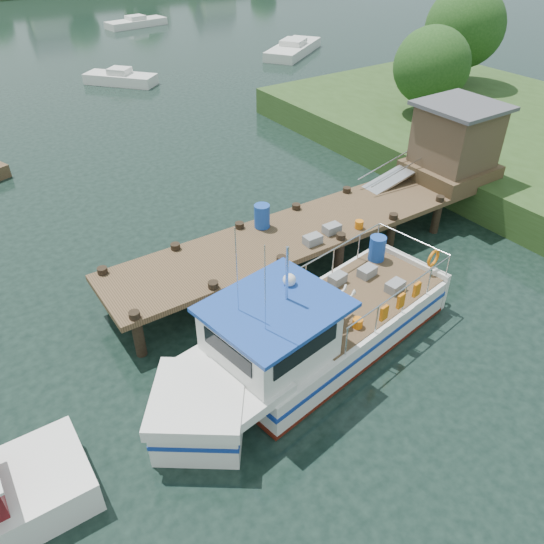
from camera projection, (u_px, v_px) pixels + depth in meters
ground_plane at (272, 273)px, 19.02m from camera, size 160.00×160.00×0.00m
dock at (409, 172)px, 20.72m from camera, size 16.60×3.00×4.78m
lobster_boat at (303, 338)px, 14.84m from camera, size 10.62×4.44×5.05m
moored_far at (136, 22)px, 55.51m from camera, size 6.52×2.93×1.07m
moored_b at (121, 78)px, 38.16m from camera, size 4.66×5.03×1.13m
moored_c at (293, 48)px, 45.66m from camera, size 7.69×6.35×1.19m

